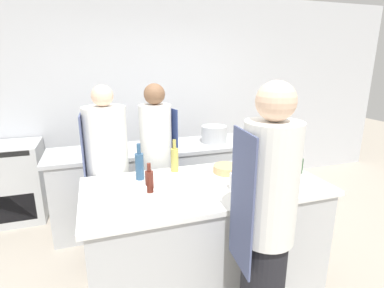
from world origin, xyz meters
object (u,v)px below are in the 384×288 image
(bottle_water, at_px, (233,181))
(cup, at_px, (274,162))
(chef_at_pass_far, at_px, (108,176))
(bottle_cooking_oil, at_px, (175,159))
(bowl_ceramic_blue, at_px, (135,194))
(oven_range, at_px, (8,183))
(chef_at_stove, at_px, (157,165))
(chef_at_prep_near, at_px, (266,226))
(bottle_wine, at_px, (140,165))
(bowl_prep_small, at_px, (171,192))
(stockpot, at_px, (214,134))
(bottle_sauce, at_px, (298,165))
(bottle_vinegar, at_px, (149,180))
(bowl_mixing_large, at_px, (227,169))
(bottle_olive_oil, at_px, (254,155))

(bottle_water, distance_m, cup, 0.70)
(chef_at_pass_far, bearing_deg, bottle_cooking_oil, -113.24)
(bowl_ceramic_blue, bearing_deg, cup, 12.23)
(oven_range, bearing_deg, chef_at_stove, -31.34)
(oven_range, distance_m, chef_at_pass_far, 1.65)
(chef_at_prep_near, distance_m, bottle_wine, 1.17)
(bowl_prep_small, bearing_deg, stockpot, 56.02)
(chef_at_stove, bearing_deg, bowl_ceramic_blue, -35.86)
(bottle_sauce, distance_m, stockpot, 1.25)
(oven_range, relative_size, bottle_sauce, 5.16)
(cup, bearing_deg, bottle_sauce, -60.33)
(chef_at_stove, height_order, bottle_wine, chef_at_stove)
(bottle_sauce, relative_size, bowl_ceramic_blue, 1.05)
(oven_range, height_order, chef_at_prep_near, chef_at_prep_near)
(chef_at_pass_far, height_order, bottle_cooking_oil, chef_at_pass_far)
(chef_at_pass_far, height_order, bottle_sauce, chef_at_pass_far)
(stockpot, bearing_deg, bottle_water, -106.17)
(oven_range, bearing_deg, chef_at_pass_far, -44.67)
(chef_at_prep_near, height_order, bottle_vinegar, chef_at_prep_near)
(bottle_wine, xyz_separation_m, bowl_mixing_large, (0.77, -0.09, -0.09))
(bottle_cooking_oil, distance_m, bowl_prep_small, 0.52)
(chef_at_pass_far, xyz_separation_m, bowl_ceramic_blue, (0.16, -0.74, 0.13))
(chef_at_prep_near, relative_size, cup, 20.39)
(chef_at_pass_far, xyz_separation_m, bottle_olive_oil, (1.32, -0.41, 0.20))
(bottle_water, xyz_separation_m, bowl_mixing_large, (0.11, 0.36, -0.04))
(oven_range, relative_size, bottle_cooking_oil, 3.19)
(bottle_vinegar, distance_m, bottle_cooking_oil, 0.47)
(bottle_water, bearing_deg, oven_range, 136.66)
(bottle_vinegar, xyz_separation_m, bottle_wine, (-0.03, 0.27, 0.03))
(bottle_olive_oil, height_order, bowl_ceramic_blue, bottle_olive_oil)
(bottle_water, relative_size, bowl_prep_small, 0.72)
(oven_range, relative_size, stockpot, 3.05)
(bottle_cooking_oil, height_order, cup, bottle_cooking_oil)
(chef_at_stove, height_order, cup, chef_at_stove)
(bottle_sauce, bearing_deg, chef_at_pass_far, 158.15)
(bottle_vinegar, xyz_separation_m, bottle_cooking_oil, (0.30, 0.37, 0.03))
(chef_at_pass_far, bearing_deg, cup, -104.55)
(chef_at_stove, relative_size, stockpot, 5.43)
(oven_range, relative_size, bowl_mixing_large, 3.89)
(bottle_wine, bearing_deg, bowl_ceramic_blue, -104.03)
(bottle_wine, xyz_separation_m, bottle_sauce, (1.38, -0.29, -0.05))
(chef_at_stove, relative_size, bottle_vinegar, 7.31)
(chef_at_stove, distance_m, bowl_prep_small, 0.90)
(bottle_vinegar, relative_size, bowl_prep_small, 0.88)
(bottle_sauce, bearing_deg, bottle_olive_oil, 142.59)
(chef_at_prep_near, height_order, bowl_mixing_large, chef_at_prep_near)
(chef_at_pass_far, bearing_deg, bottle_wine, -143.57)
(bottle_olive_oil, height_order, bottle_vinegar, bottle_olive_oil)
(bowl_mixing_large, bearing_deg, chef_at_stove, 132.00)
(bottle_vinegar, relative_size, bottle_sauce, 1.26)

